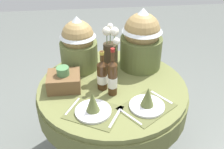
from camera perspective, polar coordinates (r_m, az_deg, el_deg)
The scene contains 9 objects.
dining_table at distance 2.10m, azimuth 0.08°, elevation -5.24°, with size 1.15×1.15×0.77m.
place_setting_left at distance 1.75m, azimuth -4.09°, elevation -6.95°, with size 0.42×0.39×0.16m.
place_setting_right at distance 1.80m, azimuth 7.56°, elevation -5.80°, with size 0.43×0.41×0.16m.
flower_vase at distance 2.03m, azimuth -0.26°, elevation 4.09°, with size 0.12×0.19×0.44m.
wine_bottle_left at distance 1.93m, azimuth -2.10°, elevation -0.05°, with size 0.08×0.08×0.31m.
wine_bottle_centre at distance 1.86m, azimuth 0.13°, elevation -0.68°, with size 0.07×0.07×0.37m.
gift_tub_back_left at distance 2.15m, azimuth -7.24°, elevation 6.98°, with size 0.30×0.30×0.45m.
gift_tub_back_right at distance 2.15m, azimuth 6.36°, elevation 7.99°, with size 0.34×0.34×0.50m.
woven_basket_side_left at distance 1.99m, azimuth -10.25°, elevation -1.25°, with size 0.24×0.20×0.18m.
Camera 1 is at (-0.18, -1.64, 1.93)m, focal length 42.74 mm.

